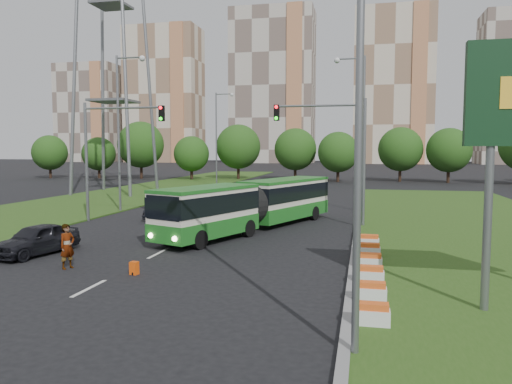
% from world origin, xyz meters
% --- Properties ---
extents(ground, '(360.00, 360.00, 0.00)m').
position_xyz_m(ground, '(0.00, 0.00, 0.00)').
color(ground, black).
rests_on(ground, ground).
extents(grass_median, '(14.00, 60.00, 0.15)m').
position_xyz_m(grass_median, '(13.00, 8.00, 0.07)').
color(grass_median, '#2B4F16').
rests_on(grass_median, ground).
extents(median_kerb, '(0.30, 60.00, 0.18)m').
position_xyz_m(median_kerb, '(6.05, 8.00, 0.09)').
color(median_kerb, gray).
rests_on(median_kerb, ground).
extents(left_verge, '(12.00, 110.00, 0.10)m').
position_xyz_m(left_verge, '(-18.00, 25.00, 0.05)').
color(left_verge, '#2B4F16').
rests_on(left_verge, ground).
extents(lane_markings, '(0.20, 100.00, 0.01)m').
position_xyz_m(lane_markings, '(-3.00, 20.00, 0.00)').
color(lane_markings, silver).
rests_on(lane_markings, ground).
extents(flower_planters, '(1.10, 11.50, 0.60)m').
position_xyz_m(flower_planters, '(6.70, -2.50, 0.45)').
color(flower_planters, silver).
rests_on(flower_planters, grass_median).
extents(traffic_mast_median, '(5.76, 0.32, 8.00)m').
position_xyz_m(traffic_mast_median, '(4.78, 10.00, 5.35)').
color(traffic_mast_median, slate).
rests_on(traffic_mast_median, ground).
extents(traffic_mast_left, '(5.76, 0.32, 8.00)m').
position_xyz_m(traffic_mast_left, '(-10.38, 9.00, 5.35)').
color(traffic_mast_left, slate).
rests_on(traffic_mast_left, ground).
extents(street_lamps, '(36.00, 60.00, 12.00)m').
position_xyz_m(street_lamps, '(-3.00, 10.00, 6.00)').
color(street_lamps, slate).
rests_on(street_lamps, ground).
extents(tree_line, '(120.00, 8.00, 9.00)m').
position_xyz_m(tree_line, '(10.00, 55.00, 4.50)').
color(tree_line, '#1A4412').
rests_on(tree_line, ground).
extents(apartment_tower_west, '(26.00, 15.00, 48.00)m').
position_xyz_m(apartment_tower_west, '(-65.00, 150.00, 24.00)').
color(apartment_tower_west, beige).
rests_on(apartment_tower_west, ground).
extents(apartment_tower_cwest, '(28.00, 15.00, 52.00)m').
position_xyz_m(apartment_tower_cwest, '(-25.00, 150.00, 26.00)').
color(apartment_tower_cwest, beige).
rests_on(apartment_tower_cwest, ground).
extents(apartment_tower_ceast, '(25.00, 15.00, 50.00)m').
position_xyz_m(apartment_tower_ceast, '(15.00, 150.00, 25.00)').
color(apartment_tower_ceast, beige).
rests_on(apartment_tower_ceast, ground).
extents(midrise_west, '(22.00, 14.00, 36.00)m').
position_xyz_m(midrise_west, '(-95.00, 150.00, 18.00)').
color(midrise_west, beige).
rests_on(midrise_west, ground).
extents(articulated_bus, '(2.40, 15.41, 2.54)m').
position_xyz_m(articulated_bus, '(-0.33, 7.66, 1.55)').
color(articulated_bus, beige).
rests_on(articulated_bus, ground).
extents(car_left_near, '(2.59, 4.51, 1.44)m').
position_xyz_m(car_left_near, '(-8.41, -1.44, 0.72)').
color(car_left_near, black).
rests_on(car_left_near, ground).
extents(car_left_far, '(1.86, 4.18, 1.33)m').
position_xyz_m(car_left_far, '(-7.14, 11.03, 0.67)').
color(car_left_far, black).
rests_on(car_left_far, ground).
extents(pedestrian, '(0.66, 0.79, 1.86)m').
position_xyz_m(pedestrian, '(-5.42, -3.54, 0.93)').
color(pedestrian, gray).
rests_on(pedestrian, ground).
extents(shopping_trolley, '(0.30, 0.32, 0.51)m').
position_xyz_m(shopping_trolley, '(-2.32, -3.85, 0.25)').
color(shopping_trolley, '#EC4E0C').
rests_on(shopping_trolley, ground).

